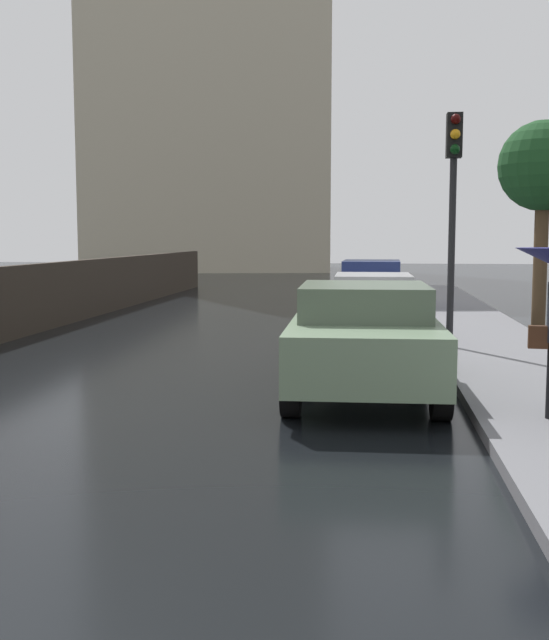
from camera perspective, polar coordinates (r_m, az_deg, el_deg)
The scene contains 5 objects.
car_white_near_kerb at distance 15.65m, azimuth 7.19°, elevation 1.06°, with size 1.80×4.18×1.32m.
car_blue_behind_camera at distance 21.68m, azimuth 7.08°, elevation 2.57°, with size 1.89×4.42×1.42m.
car_green_far_lane at distance 10.28m, azimuth 6.55°, elevation -1.17°, with size 1.99×4.37×1.44m.
traffic_light at distance 13.91m, azimuth 12.91°, elevation 9.57°, with size 0.26×0.39×4.01m.
street_tree_near at distance 19.26m, azimuth 19.04°, elevation 10.38°, with size 2.07×2.07×4.72m.
Camera 1 is at (2.85, -1.66, 2.05)m, focal length 43.86 mm.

